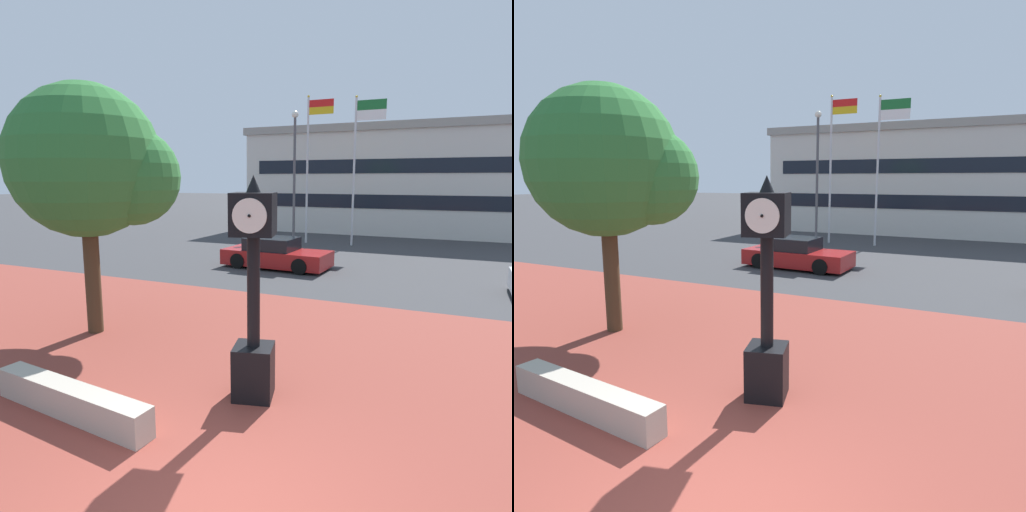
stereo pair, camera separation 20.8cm
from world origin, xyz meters
The scene contains 9 objects.
plaza_brick_paving centered at (0.00, 2.70, 0.00)m, with size 44.00×13.40×0.01m, color brown.
planter_wall centered at (-3.17, 1.15, 0.25)m, with size 3.20×0.40×0.50m, color #ADA393.
street_clock centered at (-0.79, 2.90, 1.75)m, with size 0.84×0.86×3.76m.
plaza_tree centered at (-5.53, 4.47, 4.01)m, with size 3.78×3.52×5.86m.
car_street_mid centered at (-4.69, 13.66, 0.57)m, with size 4.54×2.14×1.28m.
flagpole_primary centered at (-5.70, 21.40, 4.81)m, with size 1.52×0.14×8.32m.
flagpole_secondary centered at (-2.95, 21.40, 4.88)m, with size 1.66×0.14×8.12m.
civic_building centered at (-1.88, 33.82, 3.64)m, with size 20.46×15.74×7.27m.
street_lamp_post centered at (-5.99, 19.62, 4.38)m, with size 0.36×0.36×7.24m.
Camera 1 is at (2.20, -3.65, 3.70)m, focal length 31.47 mm.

